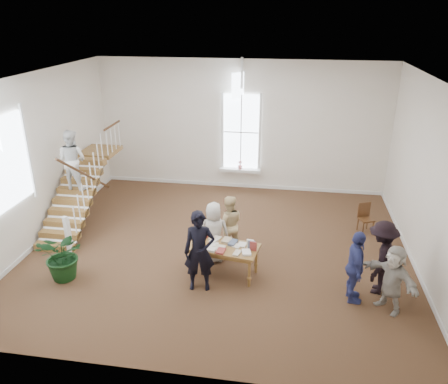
% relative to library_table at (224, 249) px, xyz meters
% --- Properties ---
extents(ground, '(10.00, 10.00, 0.00)m').
position_rel_library_table_xyz_m(ground, '(-0.29, 1.22, -0.69)').
color(ground, '#4C331E').
rests_on(ground, ground).
extents(room_shell, '(10.49, 10.00, 10.00)m').
position_rel_library_table_xyz_m(room_shell, '(-0.29, 5.61, -0.29)').
color(room_shell, silver).
rests_on(room_shell, ground).
extents(staircase, '(1.10, 4.10, 2.92)m').
position_rel_library_table_xyz_m(staircase, '(-4.63, 1.97, 0.93)').
color(staircase, brown).
rests_on(staircase, ground).
extents(library_table, '(1.76, 1.08, 0.83)m').
position_rel_library_table_xyz_m(library_table, '(0.00, 0.00, 0.00)').
color(library_table, brown).
rests_on(library_table, ground).
extents(police_officer, '(0.77, 0.57, 1.93)m').
position_rel_library_table_xyz_m(police_officer, '(-0.44, -0.65, 0.27)').
color(police_officer, black).
rests_on(police_officer, ground).
extents(elderly_woman, '(0.84, 0.61, 1.60)m').
position_rel_library_table_xyz_m(elderly_woman, '(-0.34, 0.60, 0.11)').
color(elderly_woman, beige).
rests_on(elderly_woman, ground).
extents(person_yellow, '(0.90, 0.78, 1.59)m').
position_rel_library_table_xyz_m(person_yellow, '(-0.04, 1.10, 0.10)').
color(person_yellow, beige).
rests_on(person_yellow, ground).
extents(woman_cluster_a, '(0.45, 1.01, 1.69)m').
position_rel_library_table_xyz_m(woman_cluster_a, '(2.97, -0.58, 0.15)').
color(woman_cluster_a, navy).
rests_on(woman_cluster_a, ground).
extents(woman_cluster_b, '(1.01, 1.29, 1.75)m').
position_rel_library_table_xyz_m(woman_cluster_b, '(3.57, -0.13, 0.18)').
color(woman_cluster_b, black).
rests_on(woman_cluster_b, ground).
extents(woman_cluster_c, '(1.26, 1.37, 1.53)m').
position_rel_library_table_xyz_m(woman_cluster_c, '(3.71, -0.78, 0.07)').
color(woman_cluster_c, beige).
rests_on(woman_cluster_c, ground).
extents(floor_plant, '(1.28, 1.16, 1.24)m').
position_rel_library_table_xyz_m(floor_plant, '(-3.69, -0.77, -0.07)').
color(floor_plant, '#103313').
rests_on(floor_plant, ground).
extents(side_chair, '(0.49, 0.49, 0.87)m').
position_rel_library_table_xyz_m(side_chair, '(3.68, 2.85, -0.21)').
color(side_chair, '#37240F').
rests_on(side_chair, ground).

